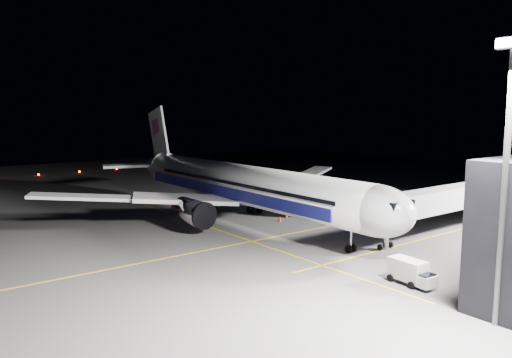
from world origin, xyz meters
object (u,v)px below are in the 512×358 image
object	(u,v)px
floodlight_mast_south	(506,158)
safety_cone_b	(286,215)
jet_bridge	(455,197)
safety_cone_a	(289,202)
service_truck	(411,272)
safety_cone_c	(280,219)
airliner	(239,184)
baggage_tug	(297,192)

from	to	relation	value
floodlight_mast_south	safety_cone_b	xyz separation A→B (m)	(-37.82, 12.39, -12.04)
jet_bridge	safety_cone_a	bearing A→B (deg)	-171.73
service_truck	safety_cone_a	xyz separation A→B (m)	(-36.87, 17.61, -0.91)
safety_cone_b	safety_cone_c	bearing A→B (deg)	-61.76
safety_cone_a	service_truck	bearing A→B (deg)	-25.53
safety_cone_a	safety_cone_b	xyz separation A→B (m)	(8.07, -7.62, 0.02)
airliner	safety_cone_c	world-z (taller)	airliner
floodlight_mast_south	safety_cone_b	size ratio (longest dim) A/B	31.69
floodlight_mast_south	baggage_tug	world-z (taller)	floodlight_mast_south
service_truck	airliner	bearing A→B (deg)	177.31
floodlight_mast_south	service_truck	distance (m)	14.55
airliner	baggage_tug	size ratio (longest dim) A/B	19.53
airliner	safety_cone_c	bearing A→B (deg)	41.43
jet_bridge	baggage_tug	xyz separation A→B (m)	(-32.43, 1.69, -3.71)
service_truck	safety_cone_a	size ratio (longest dim) A/B	7.54
safety_cone_a	baggage_tug	bearing A→B (deg)	128.33
baggage_tug	safety_cone_b	bearing A→B (deg)	-25.99
jet_bridge	service_truck	size ratio (longest dim) A/B	7.56
safety_cone_c	baggage_tug	bearing A→B (deg)	131.42
jet_bridge	service_truck	bearing A→B (deg)	-67.49
floodlight_mast_south	safety_cone_a	distance (m)	51.50
floodlight_mast_south	service_truck	world-z (taller)	floodlight_mast_south
service_truck	baggage_tug	bearing A→B (deg)	154.31
airliner	baggage_tug	distance (m)	22.27
jet_bridge	service_truck	distance (m)	23.69
safety_cone_a	floodlight_mast_south	bearing A→B (deg)	-23.56
floodlight_mast_south	jet_bridge	bearing A→B (deg)	126.79
baggage_tug	safety_cone_b	size ratio (longest dim) A/B	4.82
baggage_tug	safety_cone_a	size ratio (longest dim) A/B	5.22
airliner	floodlight_mast_south	bearing A→B (deg)	-8.33
airliner	safety_cone_b	xyz separation A→B (m)	(3.26, 6.38, -4.84)
jet_bridge	floodlight_mast_south	size ratio (longest dim) A/B	1.66
safety_cone_a	safety_cone_b	size ratio (longest dim) A/B	0.92
safety_cone_b	jet_bridge	bearing A→B (deg)	30.51
safety_cone_a	safety_cone_b	distance (m)	11.10
jet_bridge	floodlight_mast_south	distance (m)	31.05
baggage_tug	safety_cone_b	xyz separation A→B (m)	(12.61, -13.37, -0.54)
baggage_tug	floodlight_mast_south	bearing A→B (deg)	-6.38
jet_bridge	safety_cone_a	world-z (taller)	jet_bridge
baggage_tug	safety_cone_a	distance (m)	7.34
airliner	safety_cone_a	distance (m)	15.58
service_truck	jet_bridge	bearing A→B (deg)	116.24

